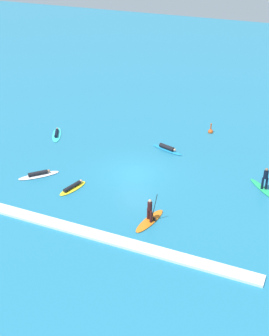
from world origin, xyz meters
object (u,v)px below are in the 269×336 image
Objects in this scene: surfer_on_white_board at (39,175)px; marker_buoy at (211,131)px; surfer_on_orange_board at (150,217)px; surfer_on_green_board at (264,185)px; surfer_on_yellow_board at (73,187)px; surfer_on_teal_board at (57,134)px; surfer_on_blue_board at (167,148)px.

marker_buoy is at bearing 5.69° from surfer_on_white_board.
surfer_on_white_board is at bearing -127.64° from marker_buoy.
surfer_on_green_board is (6.13, 6.90, 0.09)m from surfer_on_orange_board.
surfer_on_orange_board is at bearing -89.90° from marker_buoy.
surfer_on_yellow_board reaches higher than surfer_on_teal_board.
surfer_on_orange_board is 14.97m from marker_buoy.
surfer_on_green_board is at bearing -52.41° from surfer_on_yellow_board.
surfer_on_green_board reaches higher than surfer_on_blue_board.
surfer_on_orange_board is 15.50m from surfer_on_teal_board.
marker_buoy is at bearing -92.31° from surfer_on_teal_board.
surfer_on_white_board reaches higher than surfer_on_yellow_board.
marker_buoy is (-0.03, 14.97, -0.20)m from surfer_on_orange_board.
surfer_on_blue_board is at bearing 25.80° from surfer_on_green_board.
surfer_on_blue_board is (-2.44, 10.07, -0.18)m from surfer_on_orange_board.
surfer_on_white_board is at bearing 173.57° from surfer_on_teal_board.
surfer_on_green_board is at bearing -30.73° from surfer_on_orange_board.
surfer_on_white_board is 7.37m from surfer_on_teal_board.
surfer_on_green_board is at bearing -124.04° from surfer_on_teal_board.
surfer_on_green_board is at bearing -2.17° from surfer_on_blue_board.
surfer_on_orange_board reaches higher than marker_buoy.
marker_buoy is at bearing 11.00° from surfer_on_orange_board.
surfer_on_white_board is 0.88× the size of surfer_on_teal_board.
surfer_on_orange_board is at bearing -58.51° from surfer_on_white_board.
surfer_on_orange_board is (6.63, -1.52, 0.22)m from surfer_on_yellow_board.
surfer_on_white_board is 0.92× the size of surfer_on_blue_board.
surfer_on_blue_board is at bearing -111.56° from surfer_on_teal_board.
surfer_on_orange_board is 0.98× the size of surfer_on_teal_board.
surfer_on_teal_board is at bearing 64.72° from surfer_on_white_board.
surfer_on_green_board is at bearing -52.64° from marker_buoy.
surfer_on_blue_board is at bearing 24.54° from surfer_on_orange_board.
surfer_on_orange_board is 10.18m from surfer_on_white_board.
surfer_on_white_board is 10.96m from surfer_on_blue_board.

